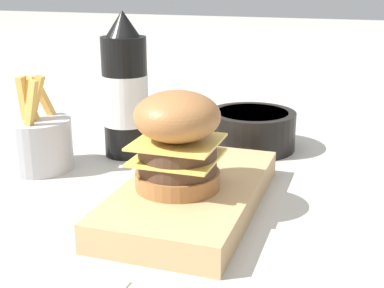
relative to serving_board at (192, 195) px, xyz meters
The scene contains 6 objects.
ground_plane 0.07m from the serving_board, 67.35° to the right, with size 6.00×6.00×0.00m, color #B7B2A8.
serving_board is the anchor object (origin of this frame).
burger 0.08m from the serving_board, 31.21° to the right, with size 0.10×0.10×0.12m.
ketchup_bottle 0.25m from the serving_board, 134.87° to the right, with size 0.07×0.07×0.23m.
fries_basket 0.27m from the serving_board, 103.35° to the right, with size 0.10×0.10×0.14m.
side_bowl 0.26m from the serving_board, behind, with size 0.14×0.14×0.06m.
Camera 1 is at (0.56, 0.26, 0.28)m, focal length 50.00 mm.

